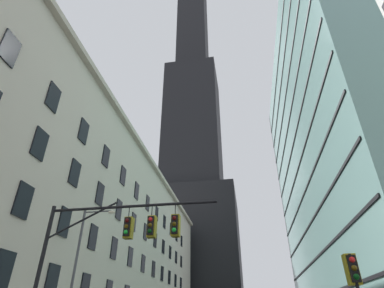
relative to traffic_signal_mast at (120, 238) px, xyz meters
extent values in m
cube|color=beige|center=(-16.04, 25.96, 7.00)|extent=(16.35, 75.29, 23.99)
cube|color=#B2A893|center=(-7.62, 25.96, 18.29)|extent=(0.70, 75.29, 0.60)
cube|color=black|center=(-7.82, 2.31, -0.99)|extent=(0.14, 1.40, 2.20)
cube|color=black|center=(-7.82, 7.31, -0.99)|extent=(0.14, 1.40, 2.20)
cube|color=black|center=(-7.82, 12.31, -0.99)|extent=(0.14, 1.40, 2.20)
cube|color=black|center=(-7.82, 2.31, 3.21)|extent=(0.14, 1.40, 2.20)
cube|color=black|center=(-7.82, 7.31, 3.21)|extent=(0.14, 1.40, 2.20)
cube|color=black|center=(-7.82, 12.31, 3.21)|extent=(0.14, 1.40, 2.20)
cube|color=black|center=(-7.82, 17.31, 3.21)|extent=(0.14, 1.40, 2.20)
cube|color=black|center=(-7.82, 22.31, 3.21)|extent=(0.14, 1.40, 2.20)
cube|color=black|center=(-7.82, 27.31, 3.21)|extent=(0.14, 1.40, 2.20)
cube|color=black|center=(-7.82, 32.31, 3.21)|extent=(0.14, 1.40, 2.20)
cube|color=black|center=(-7.82, 37.31, 3.21)|extent=(0.14, 1.40, 2.20)
cube|color=black|center=(-7.82, 42.31, 3.21)|extent=(0.14, 1.40, 2.20)
cube|color=black|center=(-7.82, 47.31, 3.21)|extent=(0.14, 1.40, 2.20)
cube|color=black|center=(-7.82, 52.31, 3.21)|extent=(0.14, 1.40, 2.20)
cube|color=black|center=(-7.82, 2.31, 7.41)|extent=(0.14, 1.40, 2.20)
cube|color=black|center=(-7.82, 7.31, 7.41)|extent=(0.14, 1.40, 2.20)
cube|color=black|center=(-7.82, 12.31, 7.41)|extent=(0.14, 1.40, 2.20)
cube|color=black|center=(-7.82, 17.31, 7.41)|extent=(0.14, 1.40, 2.20)
cube|color=black|center=(-7.82, 22.31, 7.41)|extent=(0.14, 1.40, 2.20)
cube|color=black|center=(-7.82, 27.31, 7.41)|extent=(0.14, 1.40, 2.20)
cube|color=black|center=(-7.82, 32.31, 7.41)|extent=(0.14, 1.40, 2.20)
cube|color=black|center=(-7.82, 37.31, 7.41)|extent=(0.14, 1.40, 2.20)
cube|color=black|center=(-7.82, 42.31, 7.41)|extent=(0.14, 1.40, 2.20)
cube|color=black|center=(-7.82, 47.31, 7.41)|extent=(0.14, 1.40, 2.20)
cube|color=black|center=(-7.82, 52.31, 7.41)|extent=(0.14, 1.40, 2.20)
cube|color=black|center=(-7.82, -2.69, 11.61)|extent=(0.14, 1.40, 2.20)
cube|color=black|center=(-7.82, 2.31, 11.61)|extent=(0.14, 1.40, 2.20)
cube|color=black|center=(-7.82, 7.31, 11.61)|extent=(0.14, 1.40, 2.20)
cube|color=black|center=(-7.82, 12.31, 11.61)|extent=(0.14, 1.40, 2.20)
cube|color=black|center=(-7.82, 17.31, 11.61)|extent=(0.14, 1.40, 2.20)
cube|color=black|center=(-7.82, 22.31, 11.61)|extent=(0.14, 1.40, 2.20)
cube|color=black|center=(-7.82, 27.31, 11.61)|extent=(0.14, 1.40, 2.20)
cube|color=black|center=(-7.82, 32.31, 11.61)|extent=(0.14, 1.40, 2.20)
cube|color=black|center=(-7.82, 37.31, 11.61)|extent=(0.14, 1.40, 2.20)
cube|color=black|center=(-7.82, 42.31, 11.61)|extent=(0.14, 1.40, 2.20)
cube|color=black|center=(-7.82, 47.31, 11.61)|extent=(0.14, 1.40, 2.20)
cube|color=black|center=(-7.82, 52.31, 11.61)|extent=(0.14, 1.40, 2.20)
cube|color=black|center=(-10.12, 81.37, 13.50)|extent=(28.10, 28.10, 36.99)
cube|color=black|center=(-10.12, 81.37, 58.89)|extent=(19.67, 19.67, 53.80)
cube|color=black|center=(-10.12, 81.37, 119.41)|extent=(12.64, 12.64, 67.25)
cube|color=gray|center=(21.59, 26.67, 17.17)|extent=(14.92, 45.20, 44.32)
cube|color=black|center=(14.09, 26.67, 3.01)|extent=(0.12, 44.20, 0.24)
cube|color=black|center=(14.09, 26.67, 7.01)|extent=(0.12, 44.20, 0.24)
cube|color=black|center=(14.09, 26.67, 11.01)|extent=(0.12, 44.20, 0.24)
cube|color=black|center=(14.09, 26.67, 15.01)|extent=(0.12, 44.20, 0.24)
cube|color=black|center=(14.09, 26.67, 19.01)|extent=(0.12, 44.20, 0.24)
cube|color=black|center=(14.09, 26.67, 23.01)|extent=(0.12, 44.20, 0.24)
cube|color=black|center=(14.09, 26.67, 27.01)|extent=(0.12, 44.20, 0.24)
cube|color=black|center=(14.09, 26.67, 31.01)|extent=(0.12, 44.20, 0.24)
cube|color=black|center=(14.09, 26.67, 35.01)|extent=(0.12, 44.20, 0.24)
cylinder|color=black|center=(-3.86, -0.05, -1.53)|extent=(0.20, 0.20, 6.64)
cylinder|color=black|center=(0.48, -0.05, 1.54)|extent=(8.68, 0.14, 0.14)
cylinder|color=black|center=(-2.13, -0.05, 0.94)|extent=(3.56, 0.10, 1.79)
cylinder|color=black|center=(0.37, -0.05, 1.24)|extent=(0.04, 0.04, 0.60)
cube|color=black|center=(0.37, -0.05, 0.49)|extent=(0.30, 0.30, 0.90)
cube|color=olive|center=(0.37, 0.12, 0.49)|extent=(0.40, 0.40, 1.04)
sphere|color=#450808|center=(0.37, -0.21, 0.77)|extent=(0.20, 0.20, 0.20)
sphere|color=#4B3A08|center=(0.37, -0.21, 0.49)|extent=(0.20, 0.20, 0.20)
sphere|color=green|center=(0.37, -0.21, 0.21)|extent=(0.20, 0.20, 0.20)
cylinder|color=black|center=(1.56, -0.05, 1.24)|extent=(0.04, 0.04, 0.60)
cube|color=black|center=(1.56, -0.05, 0.49)|extent=(0.30, 0.30, 0.90)
cube|color=olive|center=(1.56, 0.12, 0.49)|extent=(0.40, 0.40, 1.04)
sphere|color=red|center=(1.56, -0.21, 0.77)|extent=(0.20, 0.20, 0.20)
sphere|color=#4B3A08|center=(1.56, -0.21, 0.49)|extent=(0.20, 0.20, 0.20)
sphere|color=#083D10|center=(1.56, -0.21, 0.21)|extent=(0.20, 0.20, 0.20)
cylinder|color=black|center=(2.76, -0.05, 1.24)|extent=(0.04, 0.04, 0.60)
cube|color=black|center=(2.76, -0.05, 0.49)|extent=(0.30, 0.30, 0.90)
cube|color=olive|center=(2.76, 0.12, 0.49)|extent=(0.40, 0.40, 1.04)
sphere|color=#450808|center=(2.76, -0.21, 0.77)|extent=(0.20, 0.20, 0.20)
sphere|color=#4B3A08|center=(2.76, -0.21, 0.49)|extent=(0.20, 0.20, 0.20)
sphere|color=green|center=(2.76, -0.21, 0.21)|extent=(0.20, 0.20, 0.20)
cube|color=black|center=(9.72, -1.88, -1.90)|extent=(0.30, 0.30, 0.90)
cube|color=olive|center=(9.72, -1.71, -1.90)|extent=(0.40, 0.40, 1.04)
sphere|color=red|center=(9.72, -2.04, -1.62)|extent=(0.20, 0.20, 0.20)
sphere|color=#4B3A08|center=(9.72, -2.04, -1.90)|extent=(0.20, 0.20, 0.20)
sphere|color=#083D10|center=(9.72, -2.04, -2.18)|extent=(0.20, 0.20, 0.20)
cylinder|color=#47474C|center=(-5.85, 6.66, -0.51)|extent=(0.18, 0.18, 8.66)
cylinder|color=#47474C|center=(-4.77, 6.66, 3.67)|extent=(2.17, 0.10, 0.10)
ellipsoid|color=#EFE5C6|center=(-3.69, 6.66, 3.57)|extent=(0.56, 0.32, 0.24)
camera|label=1|loc=(6.06, -14.31, -3.53)|focal=28.62mm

